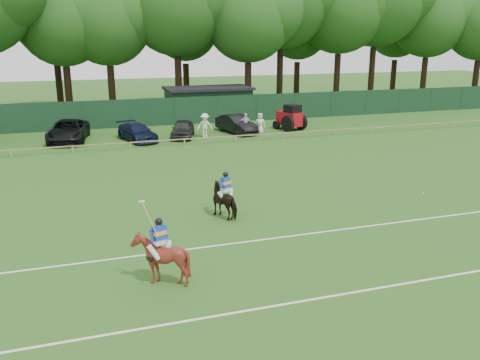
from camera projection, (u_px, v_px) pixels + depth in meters
name	position (u px, v px, depth m)	size (l,w,h in m)	color
ground	(251.00, 232.00, 21.40)	(160.00, 160.00, 0.00)	#1E4C14
horse_dark	(226.00, 201.00, 22.97)	(0.82, 1.81, 1.52)	black
horse_chestnut	(160.00, 259.00, 16.75)	(1.42, 1.60, 1.76)	maroon
suv_black	(68.00, 131.00, 39.31)	(2.71, 5.88, 1.63)	black
sedan_navy	(137.00, 132.00, 39.52)	(1.87, 4.60, 1.33)	#111935
hatch_grey	(183.00, 129.00, 40.77)	(1.65, 4.11, 1.40)	#292A2C
estate_black	(236.00, 124.00, 42.66)	(1.59, 4.56, 1.50)	black
spectator_left	(205.00, 125.00, 40.72)	(1.26, 0.72, 1.94)	white
spectator_mid	(245.00, 124.00, 41.80)	(1.05, 0.44, 1.79)	silver
spectator_right	(260.00, 124.00, 42.11)	(0.86, 0.56, 1.76)	silver
rider_dark	(226.00, 186.00, 22.77)	(0.89, 0.59, 1.41)	silver
rider_chestnut	(159.00, 237.00, 16.52)	(0.98, 0.54, 2.05)	silver
polo_ball	(423.00, 194.00, 26.36)	(0.09, 0.09, 0.09)	silver
pitch_lines	(283.00, 266.00, 18.20)	(60.00, 5.10, 0.01)	silver
pitch_rail	(171.00, 140.00, 37.72)	(62.10, 0.10, 0.50)	#997F5B
perimeter_fence	(152.00, 112.00, 45.73)	(92.08, 0.08, 2.50)	#14351E
utility_shed	(208.00, 102.00, 50.18)	(8.40, 4.40, 3.04)	#14331E
tree_row	(160.00, 113.00, 53.98)	(96.00, 12.00, 21.00)	#26561C
tractor	(291.00, 118.00, 43.94)	(2.50, 3.04, 2.20)	maroon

